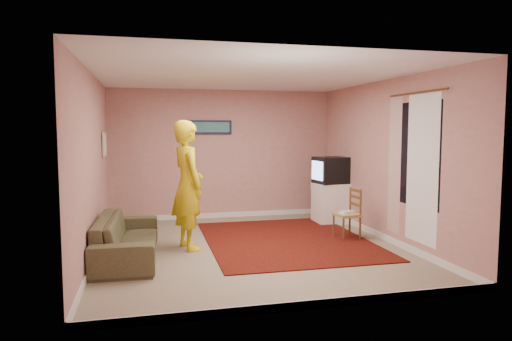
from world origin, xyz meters
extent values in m
plane|color=gray|center=(0.00, 0.00, 0.00)|extent=(5.00, 5.00, 0.00)
cube|color=tan|center=(0.00, 2.50, 1.30)|extent=(4.50, 0.02, 2.60)
cube|color=tan|center=(0.00, -2.50, 1.30)|extent=(4.50, 0.02, 2.60)
cube|color=tan|center=(-2.25, 0.00, 1.30)|extent=(0.02, 5.00, 2.60)
cube|color=tan|center=(2.25, 0.00, 1.30)|extent=(0.02, 5.00, 2.60)
cube|color=white|center=(0.00, 0.00, 2.60)|extent=(4.50, 5.00, 0.02)
cube|color=silver|center=(0.00, 2.49, 0.05)|extent=(4.50, 0.02, 0.10)
cube|color=silver|center=(0.00, -2.49, 0.05)|extent=(4.50, 0.02, 0.10)
cube|color=silver|center=(-2.24, 0.00, 0.05)|extent=(0.02, 5.00, 0.10)
cube|color=silver|center=(2.24, 0.00, 0.05)|extent=(0.02, 5.00, 0.10)
cube|color=black|center=(2.24, -0.90, 1.45)|extent=(0.01, 1.10, 1.50)
cube|color=white|center=(2.23, -1.05, 1.25)|extent=(0.01, 0.75, 2.10)
cube|color=#F1E4CD|center=(2.21, -0.35, 1.25)|extent=(0.01, 0.35, 2.10)
cylinder|color=brown|center=(2.20, -0.90, 2.32)|extent=(0.02, 1.40, 0.02)
cube|color=#131535|center=(-0.30, 2.47, 1.85)|extent=(0.95, 0.03, 0.28)
cube|color=#2B5E78|center=(-0.30, 2.45, 1.85)|extent=(0.86, 0.01, 0.20)
cube|color=beige|center=(-2.22, 1.60, 1.55)|extent=(0.03, 0.38, 0.42)
cube|color=silver|center=(-2.20, 1.60, 1.55)|extent=(0.01, 0.30, 0.34)
cube|color=black|center=(0.68, 0.32, 0.01)|extent=(2.58, 3.21, 0.02)
cube|color=white|center=(1.95, 1.51, 0.38)|extent=(0.60, 0.55, 0.77)
cube|color=black|center=(1.95, 1.51, 1.02)|extent=(0.64, 0.59, 0.51)
cube|color=#8CB2F2|center=(1.65, 1.48, 1.02)|extent=(0.07, 0.42, 0.36)
cube|color=#A58C50|center=(1.99, 2.00, 0.47)|extent=(0.54, 0.52, 0.05)
cube|color=brown|center=(1.99, 2.00, 0.71)|extent=(0.43, 0.17, 0.50)
cube|color=silver|center=(1.99, 2.00, 0.52)|extent=(0.40, 0.33, 0.06)
cube|color=#85B8D9|center=(1.99, 2.19, 0.78)|extent=(0.39, 0.05, 0.41)
cube|color=#A58C50|center=(1.68, 0.17, 0.41)|extent=(0.39, 0.41, 0.05)
cube|color=brown|center=(1.68, 0.17, 0.62)|extent=(0.07, 0.38, 0.43)
cube|color=silver|center=(1.68, 0.17, 0.45)|extent=(0.24, 0.20, 0.04)
imported|color=brown|center=(-1.80, -0.16, 0.30)|extent=(0.88, 2.06, 0.59)
imported|color=yellow|center=(-0.92, 0.18, 0.97)|extent=(0.64, 0.81, 1.94)
camera|label=1|loc=(-1.51, -6.67, 1.80)|focal=32.00mm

